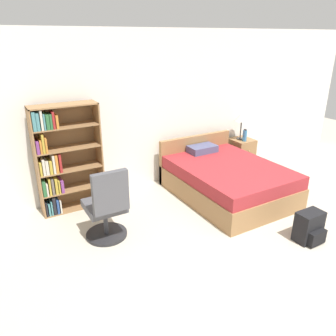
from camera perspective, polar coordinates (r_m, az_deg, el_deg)
name	(u,v)px	position (r m, az deg, el deg)	size (l,w,h in m)	color
ground_plane	(307,284)	(4.01, 23.00, -18.14)	(14.00, 14.00, 0.00)	#BCB29E
wall_back	(161,110)	(5.71, -1.26, 10.14)	(9.00, 0.06, 2.60)	white
bookshelf	(60,160)	(4.99, -18.24, 1.41)	(0.94, 0.31, 1.60)	olive
bed	(225,179)	(5.48, 9.95, -1.90)	(1.48, 1.97, 0.80)	olive
office_chair	(107,208)	(4.23, -10.59, -6.92)	(0.54, 0.59, 1.02)	#232326
nightstand	(241,154)	(6.69, 12.58, 2.48)	(0.41, 0.45, 0.60)	olive
table_lamp	(242,117)	(6.48, 12.74, 8.68)	(0.26, 0.26, 0.55)	#333333
water_bottle	(245,135)	(6.46, 13.22, 5.54)	(0.08, 0.08, 0.23)	teal
backpack_black	(309,227)	(4.64, 23.42, -9.48)	(0.35, 0.29, 0.41)	black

